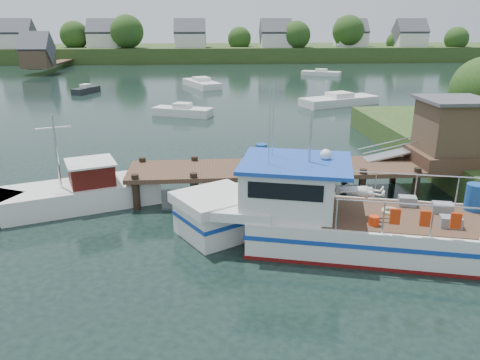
{
  "coord_description": "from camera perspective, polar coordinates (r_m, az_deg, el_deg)",
  "views": [
    {
      "loc": [
        -2.45,
        -20.56,
        7.79
      ],
      "look_at": [
        -1.0,
        -1.5,
        1.3
      ],
      "focal_mm": 35.0,
      "sensor_mm": 36.0,
      "label": 1
    }
  ],
  "objects": [
    {
      "name": "lobster_boat",
      "position": [
        17.28,
        10.83,
        -4.51
      ],
      "size": [
        12.11,
        6.05,
        5.86
      ],
      "rotation": [
        0.0,
        0.0,
        -0.26
      ],
      "color": "silver",
      "rests_on": "ground"
    },
    {
      "name": "work_boat",
      "position": [
        21.78,
        -19.75,
        -1.5
      ],
      "size": [
        7.83,
        4.58,
        4.17
      ],
      "rotation": [
        0.0,
        0.0,
        0.35
      ],
      "color": "silver",
      "rests_on": "ground"
    },
    {
      "name": "moored_c",
      "position": [
        47.53,
        12.0,
        9.48
      ],
      "size": [
        8.26,
        5.41,
        1.24
      ],
      "rotation": [
        0.0,
        0.0,
        0.21
      ],
      "color": "silver",
      "rests_on": "ground"
    },
    {
      "name": "moored_far",
      "position": [
        73.98,
        9.86,
        12.73
      ],
      "size": [
        6.07,
        4.29,
        0.98
      ],
      "rotation": [
        0.0,
        0.0,
        -0.19
      ],
      "color": "silver",
      "rests_on": "ground"
    },
    {
      "name": "moored_e",
      "position": [
        57.24,
        -18.26,
        10.41
      ],
      "size": [
        2.67,
        3.97,
        1.04
      ],
      "rotation": [
        0.0,
        0.0,
        -0.23
      ],
      "color": "black",
      "rests_on": "ground"
    },
    {
      "name": "far_shore",
      "position": [
        103.11,
        -3.08,
        15.57
      ],
      "size": [
        140.0,
        42.55,
        9.22
      ],
      "color": "#334B1F",
      "rests_on": "ground"
    },
    {
      "name": "moored_d",
      "position": [
        59.81,
        -4.72,
        11.66
      ],
      "size": [
        5.01,
        7.71,
        1.24
      ],
      "rotation": [
        0.0,
        0.0,
        -0.14
      ],
      "color": "silver",
      "rests_on": "ground"
    },
    {
      "name": "ground_plane",
      "position": [
        22.12,
        2.29,
        -1.88
      ],
      "size": [
        160.0,
        160.0,
        0.0
      ],
      "primitive_type": "plane",
      "color": "black"
    },
    {
      "name": "dock",
      "position": [
        23.11,
        18.66,
        3.86
      ],
      "size": [
        16.6,
        3.0,
        4.78
      ],
      "color": "#4B3223",
      "rests_on": "ground"
    },
    {
      "name": "moored_b",
      "position": [
        41.31,
        -7.01,
        8.34
      ],
      "size": [
        5.37,
        3.47,
        1.12
      ],
      "rotation": [
        0.0,
        0.0,
        0.24
      ],
      "color": "silver",
      "rests_on": "ground"
    }
  ]
}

